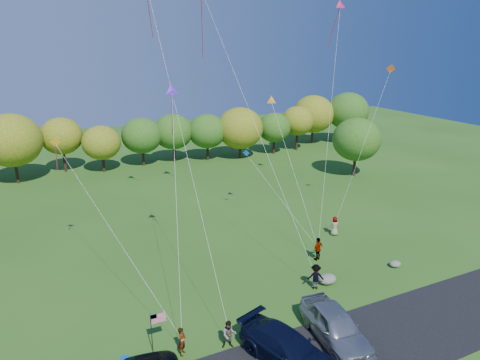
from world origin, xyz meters
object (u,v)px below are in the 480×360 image
object	(u,v)px
flyer_a	(182,341)
flyer_e	(335,226)
minivan_silver	(335,326)
flyer_b	(229,334)
flyer_c	(316,277)
minivan_navy	(287,348)
flyer_d	(318,249)

from	to	relation	value
flyer_a	flyer_e	distance (m)	19.07
flyer_a	flyer_e	world-z (taller)	flyer_e
minivan_silver	flyer_b	world-z (taller)	minivan_silver
flyer_b	flyer_c	xyz separation A→B (m)	(7.83, 2.95, 0.08)
minivan_navy	flyer_a	world-z (taller)	minivan_navy
minivan_silver	flyer_d	distance (m)	9.62
minivan_navy	minivan_silver	size ratio (longest dim) A/B	1.04
flyer_b	flyer_d	world-z (taller)	flyer_d
flyer_c	minivan_navy	bearing A→B (deg)	69.91
flyer_a	flyer_e	xyz separation A→B (m)	(16.90, 8.83, 0.03)
minivan_silver	flyer_a	distance (m)	8.62
flyer_b	flyer_e	distance (m)	17.16
minivan_silver	minivan_navy	bearing A→B (deg)	-168.01
minivan_silver	flyer_a	size ratio (longest dim) A/B	3.34
flyer_b	minivan_navy	bearing A→B (deg)	-26.92
flyer_e	flyer_a	bearing A→B (deg)	54.45
flyer_d	minivan_navy	bearing A→B (deg)	27.45
minivan_navy	minivan_silver	world-z (taller)	minivan_silver
minivan_navy	flyer_c	size ratio (longest dim) A/B	3.17
flyer_a	flyer_b	world-z (taller)	flyer_a
flyer_b	minivan_silver	bearing A→B (deg)	-0.72
flyer_c	flyer_e	distance (m)	9.18
flyer_a	minivan_navy	bearing A→B (deg)	-84.41
flyer_a	flyer_d	distance (m)	14.13
minivan_navy	flyer_c	distance (m)	7.71
flyer_a	flyer_c	distance (m)	10.64
flyer_a	flyer_d	xyz separation A→B (m)	(12.92, 5.71, 0.11)
flyer_c	flyer_a	bearing A→B (deg)	38.83
flyer_a	minivan_silver	bearing A→B (deg)	-70.73
flyer_c	flyer_d	world-z (taller)	flyer_d
flyer_a	flyer_d	size ratio (longest dim) A/B	0.89
flyer_a	flyer_c	world-z (taller)	flyer_c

